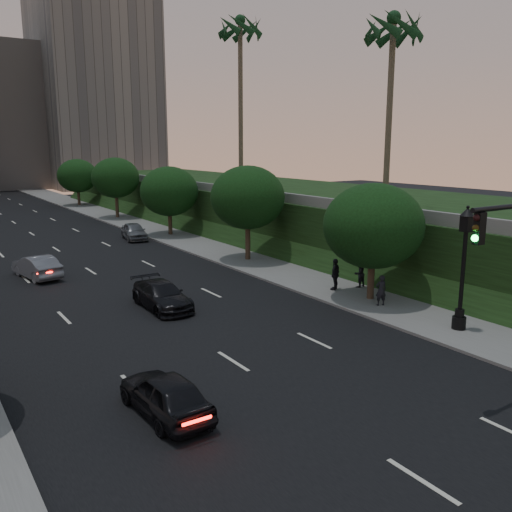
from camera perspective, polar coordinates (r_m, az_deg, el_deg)
ground at (r=17.41m, az=6.48°, el=-16.33°), size 160.00×160.00×0.00m
road_surface at (r=43.64m, az=-19.67°, el=0.24°), size 16.00×140.00×0.02m
sidewalk_right at (r=47.05m, az=-7.51°, el=1.70°), size 4.50×140.00×0.15m
embankment at (r=51.35m, az=5.33°, el=4.76°), size 18.00×90.00×4.00m
parapet_wall at (r=46.28m, az=-2.91°, el=6.96°), size 0.35×90.00×0.70m
office_block_right at (r=113.35m, az=-16.63°, el=16.21°), size 20.00×22.00×36.00m
tree_right_a at (r=28.58m, az=12.24°, el=3.11°), size 5.20×5.20×6.24m
tree_right_b at (r=37.81m, az=-0.88°, el=6.17°), size 5.20×5.20×6.74m
tree_right_c at (r=49.26m, az=-9.13°, el=6.73°), size 5.20×5.20×6.24m
tree_right_d at (r=62.21m, az=-14.57°, el=7.97°), size 5.20×5.20×6.74m
tree_right_e at (r=76.54m, az=-18.29°, el=8.02°), size 5.20×5.20×6.24m
palm_mid at (r=38.31m, az=14.25°, el=22.13°), size 3.20×3.20×13.00m
palm_far at (r=50.04m, az=-1.68°, el=22.62°), size 3.20×3.20×15.50m
street_lamp at (r=25.12m, az=20.93°, el=-1.79°), size 0.64×0.64×5.62m
sedan_near_left at (r=17.26m, az=-9.53°, el=-14.13°), size 1.81×4.10×1.37m
sedan_mid_left at (r=36.13m, az=-22.08°, el=-1.05°), size 2.31×4.59×1.44m
sedan_near_right at (r=27.79m, az=-9.89°, el=-4.11°), size 1.92×4.64×1.34m
sedan_far_right at (r=48.20m, az=-12.72°, el=2.55°), size 2.40×4.52×1.47m
pedestrian_a at (r=28.04m, az=13.01°, el=-3.54°), size 0.67×0.54×1.58m
pedestrian_b at (r=31.39m, az=10.81°, el=-1.84°), size 0.80×0.65×1.55m
pedestrian_c at (r=30.55m, az=8.35°, el=-1.90°), size 1.13×0.88×1.78m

